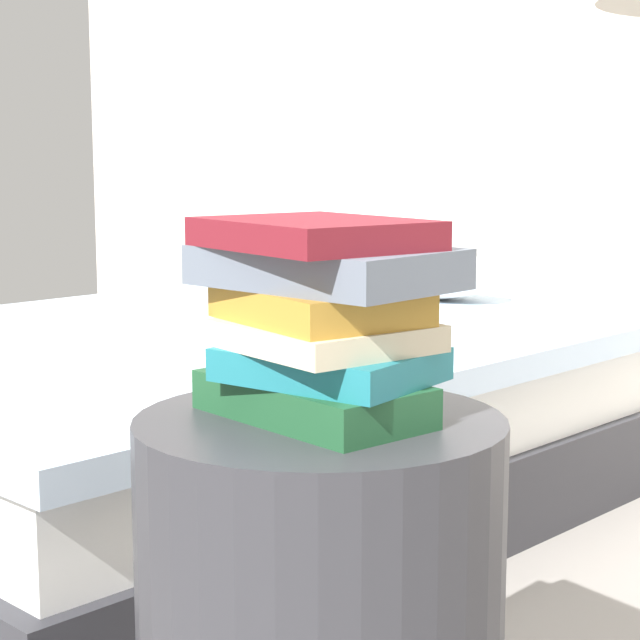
{
  "coord_description": "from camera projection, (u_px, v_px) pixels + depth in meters",
  "views": [
    {
      "loc": [
        0.95,
        -0.93,
        0.91
      ],
      "look_at": [
        0.0,
        0.0,
        0.7
      ],
      "focal_mm": 61.94,
      "sensor_mm": 36.0,
      "label": 1
    }
  ],
  "objects": [
    {
      "name": "book_teal",
      "position": [
        330.0,
        364.0,
        1.35
      ],
      "size": [
        0.27,
        0.22,
        0.04
      ],
      "primitive_type": "cube",
      "rotation": [
        0.0,
        0.0,
        0.17
      ],
      "color": "#1E727F",
      "rests_on": "book_forest"
    },
    {
      "name": "book_ochre",
      "position": [
        316.0,
        304.0,
        1.34
      ],
      "size": [
        0.26,
        0.22,
        0.04
      ],
      "primitive_type": "cube",
      "rotation": [
        0.0,
        0.0,
        -0.18
      ],
      "color": "#B7842D",
      "rests_on": "book_cream"
    },
    {
      "name": "side_table",
      "position": [
        320.0,
        638.0,
        1.41
      ],
      "size": [
        0.46,
        0.46,
        0.58
      ],
      "primitive_type": "cylinder",
      "color": "#333338",
      "rests_on": "ground_plane"
    },
    {
      "name": "book_forest",
      "position": [
        312.0,
        399.0,
        1.36
      ],
      "size": [
        0.3,
        0.18,
        0.05
      ],
      "primitive_type": "cube",
      "rotation": [
        0.0,
        0.0,
        -0.06
      ],
      "color": "#1E512D",
      "rests_on": "side_table"
    },
    {
      "name": "book_cream",
      "position": [
        327.0,
        335.0,
        1.34
      ],
      "size": [
        0.25,
        0.23,
        0.03
      ],
      "primitive_type": "cube",
      "rotation": [
        0.0,
        0.0,
        -0.11
      ],
      "color": "beige",
      "rests_on": "book_teal"
    },
    {
      "name": "book_slate",
      "position": [
        327.0,
        267.0,
        1.34
      ],
      "size": [
        0.31,
        0.22,
        0.05
      ],
      "primitive_type": "cube",
      "rotation": [
        0.0,
        0.0,
        0.05
      ],
      "color": "slate",
      "rests_on": "book_ochre"
    },
    {
      "name": "book_maroon",
      "position": [
        316.0,
        234.0,
        1.32
      ],
      "size": [
        0.28,
        0.24,
        0.03
      ],
      "primitive_type": "cube",
      "rotation": [
        0.0,
        0.0,
        -0.14
      ],
      "color": "maroon",
      "rests_on": "book_slate"
    },
    {
      "name": "bed",
      "position": [
        221.0,
        415.0,
        2.81
      ],
      "size": [
        1.58,
        2.04,
        0.62
      ],
      "rotation": [
        0.0,
        0.0,
        0.02
      ],
      "color": "#2D2D33",
      "rests_on": "ground_plane"
    }
  ]
}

